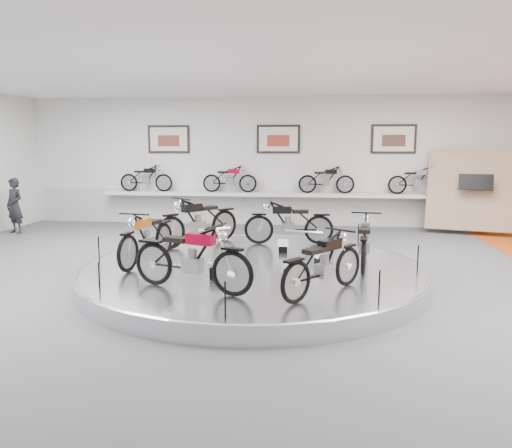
# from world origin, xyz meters

# --- Properties ---
(floor) EXTENTS (16.00, 16.00, 0.00)m
(floor) POSITION_xyz_m (0.00, 0.00, 0.00)
(floor) COLOR #4E4E50
(floor) RESTS_ON ground
(ceiling) EXTENTS (16.00, 16.00, 0.00)m
(ceiling) POSITION_xyz_m (0.00, 0.00, 4.00)
(ceiling) COLOR white
(ceiling) RESTS_ON wall_back
(wall_back) EXTENTS (16.00, 0.00, 16.00)m
(wall_back) POSITION_xyz_m (0.00, 7.00, 2.00)
(wall_back) COLOR silver
(wall_back) RESTS_ON floor
(wall_front) EXTENTS (16.00, 0.00, 16.00)m
(wall_front) POSITION_xyz_m (0.00, -7.00, 2.00)
(wall_front) COLOR silver
(wall_front) RESTS_ON floor
(dado_band) EXTENTS (15.68, 0.04, 1.10)m
(dado_band) POSITION_xyz_m (0.00, 6.98, 0.55)
(dado_band) COLOR #BCBCBA
(dado_band) RESTS_ON floor
(display_platform) EXTENTS (6.40, 6.40, 0.30)m
(display_platform) POSITION_xyz_m (0.00, 0.30, 0.15)
(display_platform) COLOR silver
(display_platform) RESTS_ON floor
(platform_rim) EXTENTS (6.40, 6.40, 0.10)m
(platform_rim) POSITION_xyz_m (0.00, 0.30, 0.27)
(platform_rim) COLOR #B2B2BA
(platform_rim) RESTS_ON display_platform
(shelf) EXTENTS (11.00, 0.55, 0.10)m
(shelf) POSITION_xyz_m (0.00, 6.70, 1.00)
(shelf) COLOR silver
(shelf) RESTS_ON wall_back
(poster_left) EXTENTS (1.35, 0.06, 0.88)m
(poster_left) POSITION_xyz_m (-3.50, 6.96, 2.70)
(poster_left) COLOR silver
(poster_left) RESTS_ON wall_back
(poster_center) EXTENTS (1.35, 0.06, 0.88)m
(poster_center) POSITION_xyz_m (0.00, 6.96, 2.70)
(poster_center) COLOR silver
(poster_center) RESTS_ON wall_back
(poster_right) EXTENTS (1.35, 0.06, 0.88)m
(poster_right) POSITION_xyz_m (3.50, 6.96, 2.70)
(poster_right) COLOR silver
(poster_right) RESTS_ON wall_back
(display_panel) EXTENTS (2.56, 1.52, 2.30)m
(display_panel) POSITION_xyz_m (5.60, 6.10, 1.25)
(display_panel) COLOR tan
(display_panel) RESTS_ON floor
(shelf_bike_a) EXTENTS (1.22, 0.43, 0.73)m
(shelf_bike_a) POSITION_xyz_m (-4.20, 6.70, 1.42)
(shelf_bike_a) COLOR black
(shelf_bike_a) RESTS_ON shelf
(shelf_bike_b) EXTENTS (1.22, 0.43, 0.73)m
(shelf_bike_b) POSITION_xyz_m (-1.50, 6.70, 1.42)
(shelf_bike_b) COLOR maroon
(shelf_bike_b) RESTS_ON shelf
(shelf_bike_c) EXTENTS (1.22, 0.43, 0.73)m
(shelf_bike_c) POSITION_xyz_m (1.50, 6.70, 1.42)
(shelf_bike_c) COLOR black
(shelf_bike_c) RESTS_ON shelf
(shelf_bike_d) EXTENTS (1.22, 0.43, 0.73)m
(shelf_bike_d) POSITION_xyz_m (4.20, 6.70, 1.42)
(shelf_bike_d) COLOR silver
(shelf_bike_d) RESTS_ON shelf
(bike_a) EXTENTS (0.78, 1.70, 0.97)m
(bike_a) POSITION_xyz_m (2.06, 0.43, 0.78)
(bike_a) COLOR silver
(bike_a) RESTS_ON display_platform
(bike_b) EXTENTS (1.76, 0.77, 1.00)m
(bike_b) POSITION_xyz_m (0.57, 2.37, 0.80)
(bike_b) COLOR black
(bike_b) RESTS_ON display_platform
(bike_c) EXTENTS (1.70, 1.85, 1.10)m
(bike_c) POSITION_xyz_m (-1.43, 2.07, 0.85)
(bike_c) COLOR black
(bike_c) RESTS_ON display_platform
(bike_d) EXTENTS (0.90, 1.81, 1.02)m
(bike_d) POSITION_xyz_m (-2.00, 0.21, 0.81)
(bike_d) COLOR #AF5816
(bike_d) RESTS_ON display_platform
(bike_e) EXTENTS (1.90, 1.19, 1.05)m
(bike_e) POSITION_xyz_m (-0.73, -1.44, 0.83)
(bike_e) COLOR maroon
(bike_e) RESTS_ON display_platform
(bike_f) EXTENTS (1.44, 1.63, 0.95)m
(bike_f) POSITION_xyz_m (1.27, -1.41, 0.78)
(bike_f) COLOR black
(bike_f) RESTS_ON display_platform
(visitor) EXTENTS (0.68, 0.57, 1.59)m
(visitor) POSITION_xyz_m (-7.40, 4.59, 0.80)
(visitor) COLOR black
(visitor) RESTS_ON floor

